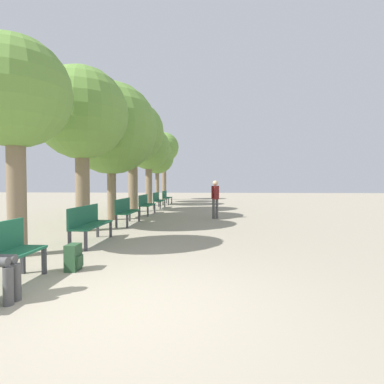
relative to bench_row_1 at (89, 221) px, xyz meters
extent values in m
plane|color=gray|center=(1.93, -3.71, -0.55)|extent=(80.00, 80.00, 0.00)
cube|color=#38383D|center=(0.28, -2.50, -0.33)|extent=(0.06, 0.06, 0.44)
cube|color=#38383D|center=(-0.09, -2.50, -0.33)|extent=(0.06, 0.06, 0.44)
cube|color=#1E6042|center=(0.09, 0.00, -0.09)|extent=(0.46, 1.76, 0.04)
cube|color=#1E6042|center=(-0.11, 0.00, 0.16)|extent=(0.04, 1.76, 0.46)
cube|color=#38383D|center=(0.28, -0.83, -0.33)|extent=(0.06, 0.06, 0.44)
cube|color=#38383D|center=(0.28, 0.83, -0.33)|extent=(0.06, 0.06, 0.44)
cube|color=#38383D|center=(-0.09, -0.83, -0.33)|extent=(0.06, 0.06, 0.44)
cube|color=#38383D|center=(-0.09, 0.83, -0.33)|extent=(0.06, 0.06, 0.44)
cube|color=#1E6042|center=(0.09, 3.34, -0.09)|extent=(0.46, 1.76, 0.04)
cube|color=#1E6042|center=(-0.11, 3.34, 0.16)|extent=(0.04, 1.76, 0.46)
cube|color=#38383D|center=(0.28, 2.50, -0.33)|extent=(0.06, 0.06, 0.44)
cube|color=#38383D|center=(0.28, 4.17, -0.33)|extent=(0.06, 0.06, 0.44)
cube|color=#38383D|center=(-0.09, 2.50, -0.33)|extent=(0.06, 0.06, 0.44)
cube|color=#38383D|center=(-0.09, 4.17, -0.33)|extent=(0.06, 0.06, 0.44)
cube|color=#1E6042|center=(0.09, 6.67, -0.09)|extent=(0.46, 1.76, 0.04)
cube|color=#1E6042|center=(-0.11, 6.67, 0.16)|extent=(0.04, 1.76, 0.46)
cube|color=#38383D|center=(0.28, 5.84, -0.33)|extent=(0.06, 0.06, 0.44)
cube|color=#38383D|center=(0.28, 7.51, -0.33)|extent=(0.06, 0.06, 0.44)
cube|color=#38383D|center=(-0.09, 5.84, -0.33)|extent=(0.06, 0.06, 0.44)
cube|color=#38383D|center=(-0.09, 7.51, -0.33)|extent=(0.06, 0.06, 0.44)
cube|color=#1E6042|center=(0.09, 10.01, -0.09)|extent=(0.46, 1.76, 0.04)
cube|color=#1E6042|center=(-0.11, 10.01, 0.16)|extent=(0.04, 1.76, 0.46)
cube|color=#38383D|center=(0.28, 9.17, -0.33)|extent=(0.06, 0.06, 0.44)
cube|color=#38383D|center=(0.28, 10.84, -0.33)|extent=(0.06, 0.06, 0.44)
cube|color=#38383D|center=(-0.09, 9.17, -0.33)|extent=(0.06, 0.06, 0.44)
cube|color=#38383D|center=(-0.09, 10.84, -0.33)|extent=(0.06, 0.06, 0.44)
cube|color=#1E6042|center=(0.09, 13.34, -0.09)|extent=(0.46, 1.76, 0.04)
cube|color=#1E6042|center=(-0.11, 13.34, 0.16)|extent=(0.04, 1.76, 0.46)
cube|color=#38383D|center=(0.28, 12.51, -0.33)|extent=(0.06, 0.06, 0.44)
cube|color=#38383D|center=(0.28, 14.18, -0.33)|extent=(0.06, 0.06, 0.44)
cube|color=#38383D|center=(-0.09, 12.51, -0.33)|extent=(0.06, 0.06, 0.44)
cube|color=#38383D|center=(-0.09, 14.18, -0.33)|extent=(0.06, 0.06, 0.44)
cylinder|color=#7A664C|center=(-0.95, -1.34, 0.82)|extent=(0.37, 0.37, 2.74)
sphere|color=olive|center=(-0.95, -1.34, 2.81)|extent=(2.25, 2.25, 2.25)
cylinder|color=#7A664C|center=(-0.95, 1.86, 0.89)|extent=(0.43, 0.43, 2.88)
sphere|color=olive|center=(-0.95, 1.86, 3.12)|extent=(2.85, 2.85, 2.85)
cylinder|color=#7A664C|center=(-0.95, 4.63, 0.79)|extent=(0.35, 0.35, 2.68)
sphere|color=olive|center=(-0.95, 4.63, 3.15)|extent=(3.69, 3.69, 3.69)
cylinder|color=#7A664C|center=(-0.95, 8.01, 1.07)|extent=(0.48, 0.48, 3.23)
sphere|color=olive|center=(-0.95, 8.01, 3.57)|extent=(3.22, 3.22, 3.22)
cylinder|color=#7A664C|center=(-0.95, 12.06, 0.95)|extent=(0.43, 0.43, 2.99)
sphere|color=olive|center=(-0.95, 12.06, 3.21)|extent=(2.81, 2.81, 2.81)
cylinder|color=#7A664C|center=(-0.95, 15.19, 0.83)|extent=(0.29, 0.29, 2.75)
sphere|color=olive|center=(-0.95, 15.19, 2.90)|extent=(2.54, 2.54, 2.54)
cylinder|color=#7A664C|center=(-0.95, 18.61, 1.38)|extent=(0.38, 0.38, 3.86)
sphere|color=olive|center=(-0.95, 18.61, 4.02)|extent=(2.56, 2.56, 2.56)
cylinder|color=#4C4C4C|center=(0.54, -3.75, -0.31)|extent=(0.12, 0.12, 0.48)
cylinder|color=#4C4C4C|center=(0.33, -3.60, -0.01)|extent=(0.42, 0.12, 0.12)
cylinder|color=#4C4C4C|center=(0.54, -3.60, -0.31)|extent=(0.12, 0.12, 0.48)
cube|color=#284C2D|center=(0.67, -2.28, -0.32)|extent=(0.20, 0.29, 0.46)
cube|color=#284C2D|center=(0.79, -2.28, -0.39)|extent=(0.04, 0.20, 0.20)
cylinder|color=#4C4C4C|center=(3.18, 5.29, -0.14)|extent=(0.12, 0.12, 0.80)
cylinder|color=#4C4C4C|center=(3.32, 5.29, -0.14)|extent=(0.12, 0.12, 0.80)
cube|color=maroon|center=(3.25, 5.29, 0.54)|extent=(0.26, 0.28, 0.57)
cylinder|color=maroon|center=(3.13, 5.29, 0.56)|extent=(0.08, 0.08, 0.54)
cylinder|color=maroon|center=(3.37, 5.29, 0.56)|extent=(0.08, 0.08, 0.54)
sphere|color=tan|center=(3.25, 5.29, 0.94)|extent=(0.22, 0.22, 0.22)
camera|label=1|loc=(3.02, -7.26, 0.97)|focal=28.00mm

